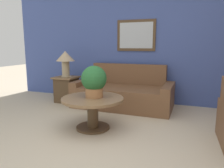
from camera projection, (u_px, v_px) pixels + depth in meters
name	position (u px, v px, depth m)	size (l,w,h in m)	color
wall_back	(149.00, 45.00, 4.84)	(6.92, 0.09, 2.60)	#42569E
couch_main	(124.00, 94.00, 4.63)	(2.03, 0.98, 0.88)	brown
coffee_table	(93.00, 106.00, 3.38)	(0.96, 0.96, 0.50)	#4C3823
side_table	(67.00, 89.00, 5.02)	(0.50, 0.50, 0.58)	#4C3823
table_lamp	(65.00, 59.00, 4.90)	(0.42, 0.42, 0.58)	tan
potted_plant_on_table	(94.00, 81.00, 3.34)	(0.39, 0.39, 0.49)	#9E6B42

